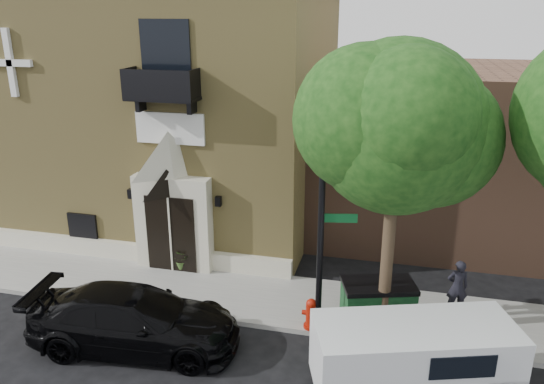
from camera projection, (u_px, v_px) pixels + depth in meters
The scene contains 11 objects.
ground at pixel (171, 316), 15.43m from camera, with size 120.00×120.00×0.00m, color black.
sidewalk at pixel (220, 293), 16.55m from camera, with size 42.00×3.00×0.15m, color gray.
church at pixel (176, 107), 21.87m from camera, with size 12.20×11.01×9.30m.
street_tree_left at pixel (399, 126), 12.47m from camera, with size 4.97×4.38×7.77m.
black_sedan at pixel (135, 320), 13.84m from camera, with size 2.24×5.50×1.60m, color black.
cargo_van at pixel (421, 357), 12.00m from camera, with size 4.83×3.11×1.84m.
street_sign at pixel (322, 221), 13.57m from camera, with size 1.11×1.00×6.35m.
fire_hydrant at pixel (311, 314), 14.50m from camera, with size 0.50×0.40×0.88m.
dumpster at pixel (378, 303), 14.60m from camera, with size 2.19×1.63×1.28m.
planter at pixel (183, 259), 17.79m from camera, with size 0.65×0.56×0.72m, color #3F6127.
pedestrian_near at pixel (457, 287), 15.11m from camera, with size 0.60×0.39×1.65m, color black.
Camera 1 is at (6.03, -12.30, 8.50)m, focal length 35.00 mm.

